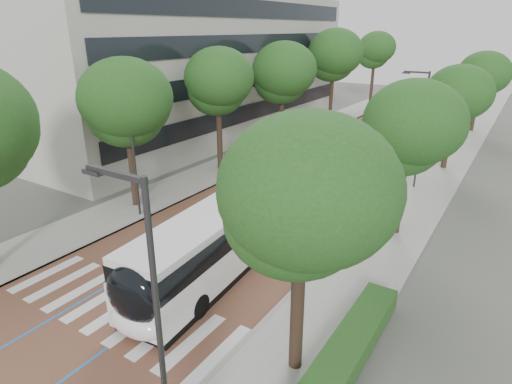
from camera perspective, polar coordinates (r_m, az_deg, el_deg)
ground at (r=18.60m, az=-20.43°, el=-15.78°), size 160.00×160.00×0.00m
road at (r=51.09m, az=17.57°, el=7.92°), size 11.00×140.00×0.02m
sidewalk_left at (r=53.44m, az=9.77°, el=9.19°), size 4.00×140.00×0.12m
sidewalk_right at (r=49.75m, az=25.91°, el=6.51°), size 4.00×140.00×0.12m
kerb_left at (r=52.75m, az=11.68°, el=8.91°), size 0.20×140.00×0.14m
kerb_right at (r=49.98m, az=23.76°, el=6.90°), size 0.20×140.00×0.14m
zebra_crossing at (r=18.92m, az=-17.62°, el=-14.61°), size 10.55×3.60×0.01m
lane_line_left at (r=51.51m, az=15.85°, el=8.22°), size 0.12×126.00×0.01m
lane_line_right at (r=50.71m, az=19.31°, el=7.64°), size 0.12×126.00×0.01m
office_building at (r=48.67m, az=-9.36°, el=16.35°), size 18.11×40.00×14.00m
streetlight_near at (r=10.02m, az=-13.71°, el=-15.91°), size 1.82×0.20×8.00m
streetlight_far at (r=31.48m, az=21.04°, el=8.79°), size 1.82×0.20×8.00m
lamp_post_left at (r=25.76m, az=-16.03°, el=5.30°), size 0.14×0.14×8.00m
trees_left at (r=38.44m, az=0.66°, el=15.21°), size 6.28×60.75×10.23m
trees_right at (r=31.77m, az=23.43°, el=10.23°), size 5.40×47.29×8.18m
lead_bus at (r=22.01m, az=-0.94°, el=-3.45°), size 3.91×18.53×3.20m
bus_queued_0 at (r=35.31m, az=14.40°, el=5.39°), size 2.59×12.41×3.20m
bus_queued_1 at (r=47.22m, az=18.90°, el=8.77°), size 2.93×12.47×3.20m
bus_queued_2 at (r=59.32m, az=22.89°, el=10.57°), size 3.34×12.54×3.20m
bus_queued_3 at (r=72.28m, az=24.43°, el=11.96°), size 2.76×12.44×3.20m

